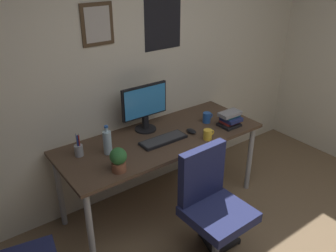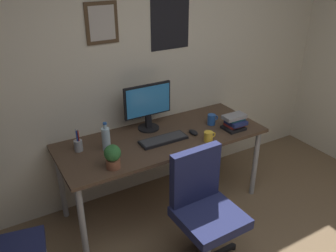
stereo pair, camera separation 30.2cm
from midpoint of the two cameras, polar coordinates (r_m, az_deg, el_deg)
wall_back at (r=3.36m, az=-0.51°, el=10.06°), size 4.40×0.10×2.60m
desk at (r=3.20m, az=1.81°, el=-2.93°), size 1.88×0.74×0.75m
office_chair at (r=2.76m, az=9.00°, el=-12.53°), size 0.55×0.57×0.95m
monitor at (r=3.21m, az=-0.60°, el=3.36°), size 0.46×0.20×0.43m
keyboard at (r=3.09m, az=2.06°, el=-2.28°), size 0.43×0.15×0.03m
computer_mouse at (r=3.22m, az=6.81°, el=-1.07°), size 0.06×0.11×0.04m
water_bottle at (r=2.93m, az=-7.09°, el=-2.12°), size 0.07×0.07×0.25m
coffee_mug_near at (r=3.42m, az=9.58°, el=1.00°), size 0.11×0.08×0.10m
coffee_mug_far at (r=3.11m, az=9.35°, el=-1.76°), size 0.11×0.08×0.09m
potted_plant at (r=2.68m, az=-5.77°, el=-4.90°), size 0.13×0.13×0.20m
pen_cup at (r=2.98m, az=-11.50°, el=-3.08°), size 0.07×0.07×0.20m
book_stack_left at (r=3.37m, az=13.26°, el=0.61°), size 0.22×0.17×0.14m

